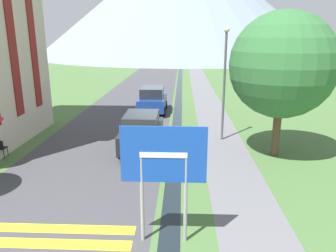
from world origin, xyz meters
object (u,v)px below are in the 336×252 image
road_sign (164,165)px  streetlamp (225,76)px  tree_by_path (282,65)px  cafe_chair_far_right (0,147)px  parked_car_far (153,100)px  parked_car_near (142,132)px

road_sign → streetlamp: size_ratio=0.56×
tree_by_path → cafe_chair_far_right: bearing=-175.5°
parked_car_far → parked_car_near: bearing=-88.5°
parked_car_far → road_sign: bearing=-83.8°
road_sign → tree_by_path: tree_by_path is taller
cafe_chair_far_right → parked_car_far: bearing=47.9°
parked_car_near → cafe_chair_far_right: size_ratio=4.65×
parked_car_far → streetlamp: (4.25, -6.26, 2.46)m
cafe_chair_far_right → streetlamp: size_ratio=0.15×
parked_car_near → tree_by_path: size_ratio=0.62×
tree_by_path → parked_car_far: bearing=127.1°
parked_car_far → tree_by_path: size_ratio=0.62×
road_sign → parked_car_far: bearing=96.2°
parked_car_far → cafe_chair_far_right: size_ratio=4.68×
streetlamp → tree_by_path: (2.17, -2.24, 0.74)m
streetlamp → tree_by_path: 3.21m
road_sign → streetlamp: bearing=74.0°
parked_car_near → cafe_chair_far_right: parked_car_near is taller
tree_by_path → streetlamp: bearing=134.2°
parked_car_near → tree_by_path: bearing=-4.1°
parked_car_near → streetlamp: (4.04, 1.80, 2.46)m
parked_car_near → streetlamp: bearing=24.0°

